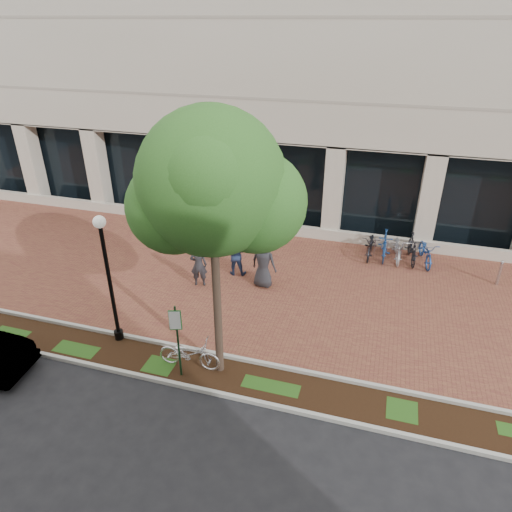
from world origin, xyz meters
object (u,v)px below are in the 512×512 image
(bollard, at_px, (499,273))
(pedestrian_left, at_px, (199,265))
(lamppost, at_px, (108,273))
(pedestrian_mid, at_px, (235,254))
(street_tree, at_px, (215,191))
(pedestrian_right, at_px, (264,263))
(parking_sign, at_px, (177,333))
(locked_bicycle, at_px, (189,353))
(bike_rack_cluster, at_px, (398,248))

(bollard, bearing_deg, pedestrian_left, -163.34)
(lamppost, distance_m, pedestrian_mid, 5.63)
(street_tree, height_order, pedestrian_right, street_tree)
(parking_sign, distance_m, pedestrian_mid, 5.98)
(locked_bicycle, distance_m, pedestrian_mid, 5.56)
(lamppost, distance_m, bollard, 13.97)
(parking_sign, relative_size, street_tree, 0.32)
(parking_sign, bearing_deg, locked_bicycle, 59.30)
(parking_sign, height_order, bike_rack_cluster, parking_sign)
(street_tree, bearing_deg, pedestrian_right, 91.46)
(parking_sign, xyz_separation_m, pedestrian_right, (0.90, 5.37, -0.51))
(pedestrian_left, distance_m, bollard, 11.27)
(lamppost, bearing_deg, bollard, 30.29)
(parking_sign, distance_m, locked_bicycle, 1.10)
(street_tree, distance_m, bollard, 12.16)
(lamppost, relative_size, locked_bicycle, 2.28)
(pedestrian_right, relative_size, bike_rack_cluster, 0.64)
(pedestrian_left, height_order, pedestrian_right, pedestrian_right)
(lamppost, bearing_deg, bike_rack_cluster, 44.12)
(street_tree, bearing_deg, bollard, 41.44)
(parking_sign, relative_size, pedestrian_left, 1.37)
(locked_bicycle, height_order, bike_rack_cluster, bike_rack_cluster)
(pedestrian_mid, bearing_deg, lamppost, 56.00)
(pedestrian_right, bearing_deg, pedestrian_left, 25.21)
(street_tree, bearing_deg, parking_sign, -150.00)
(parking_sign, height_order, pedestrian_mid, parking_sign)
(locked_bicycle, xyz_separation_m, bollard, (9.27, 7.54, 0.04))
(pedestrian_left, bearing_deg, street_tree, 105.59)
(pedestrian_mid, xyz_separation_m, pedestrian_right, (1.30, -0.56, 0.12))
(bollard, xyz_separation_m, bike_rack_cluster, (-3.69, 1.03, 0.02))
(pedestrian_right, bearing_deg, lamppost, 61.34)
(street_tree, relative_size, locked_bicycle, 4.01)
(pedestrian_right, xyz_separation_m, bollard, (8.47, 2.59, -0.46))
(locked_bicycle, height_order, pedestrian_left, pedestrian_left)
(parking_sign, height_order, street_tree, street_tree)
(street_tree, xyz_separation_m, bollard, (8.34, 7.37, -4.88))
(parking_sign, bearing_deg, bollard, 22.81)
(lamppost, height_order, locked_bicycle, lamppost)
(locked_bicycle, xyz_separation_m, bike_rack_cluster, (5.58, 8.58, 0.06))
(pedestrian_mid, bearing_deg, pedestrian_right, 146.33)
(parking_sign, xyz_separation_m, bike_rack_cluster, (5.68, 8.99, -0.96))
(lamppost, distance_m, street_tree, 4.73)
(street_tree, height_order, pedestrian_left, street_tree)
(street_tree, xyz_separation_m, locked_bicycle, (-0.93, -0.18, -4.92))
(bike_rack_cluster, bearing_deg, pedestrian_right, -147.01)
(pedestrian_left, bearing_deg, bike_rack_cluster, -164.01)
(pedestrian_right, bearing_deg, pedestrian_mid, -13.73)
(street_tree, distance_m, locked_bicycle, 5.01)
(parking_sign, bearing_deg, lamppost, 141.73)
(pedestrian_left, height_order, bike_rack_cluster, pedestrian_left)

